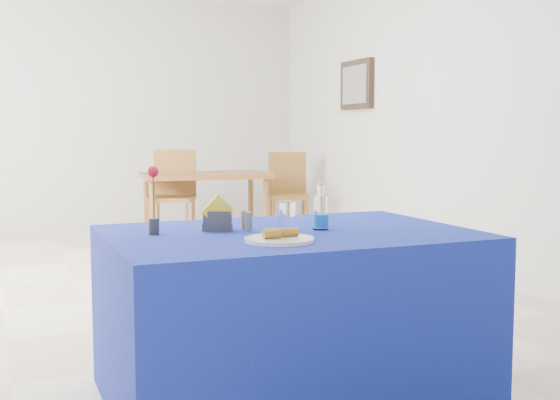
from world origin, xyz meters
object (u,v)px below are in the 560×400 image
Objects in this scene: water_bottle at (321,214)px; oak_table at (205,180)px; chair_bg_left at (173,190)px; plate at (279,240)px; chair_bg_right at (288,188)px; blue_table at (289,314)px.

water_bottle is 4.58m from oak_table.
chair_bg_left is at bearing -175.28° from oak_table.
chair_bg_right is at bearing 66.54° from plate.
plate is 0.18× the size of blue_table.
blue_table is at bearing -101.56° from oak_table.
chair_bg_right is at bearing 68.69° from water_bottle.
blue_table is 7.44× the size of water_bottle.
plate is 4.88m from oak_table.
plate is 0.29× the size of chair_bg_right.
chair_bg_left reaches higher than plate.
water_bottle is 0.22× the size of chair_bg_right.
blue_table is 1.59× the size of chair_bg_left.
chair_bg_left is (0.41, 4.48, -0.25)m from water_bottle.
plate is 4.79m from chair_bg_left.
chair_bg_right reaches higher than plate.
chair_bg_left is 1.04× the size of chair_bg_right.
chair_bg_right is at bearing 67.00° from blue_table.
chair_bg_right is (1.33, -0.00, -0.02)m from chair_bg_left.
blue_table is 0.48m from water_bottle.
plate reaches higher than blue_table.
chair_bg_left reaches higher than chair_bg_right.
blue_table is 4.86m from chair_bg_right.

